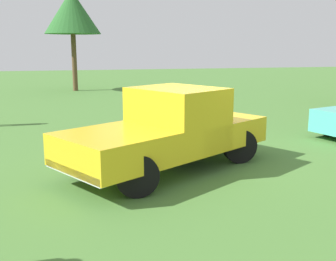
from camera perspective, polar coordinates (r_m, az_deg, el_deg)
name	(u,v)px	position (r m, az deg, el deg)	size (l,w,h in m)	color
ground_plane	(198,160)	(9.91, 4.21, -4.24)	(80.00, 80.00, 0.00)	#477533
pickup_truck	(172,127)	(9.04, 0.58, 0.44)	(5.26, 4.21, 1.83)	black
tree_side	(72,12)	(26.17, -13.38, 15.91)	(3.42, 3.42, 6.09)	brown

